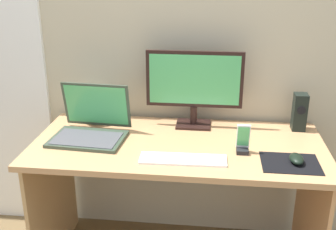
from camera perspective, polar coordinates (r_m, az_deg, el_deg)
name	(u,v)px	position (r m, az deg, el deg)	size (l,w,h in m)	color
wall_back	(185,21)	(2.20, 2.41, 12.86)	(6.00, 0.04, 2.50)	#B7AC8F
desk	(178,170)	(2.07, 1.36, -7.58)	(1.40, 0.65, 0.72)	tan
monitor	(194,85)	(2.13, 3.64, 4.18)	(0.50, 0.14, 0.40)	black
speaker_right	(300,112)	(2.22, 17.67, 0.40)	(0.07, 0.08, 0.19)	black
laptop	(91,127)	(2.08, -10.61, -1.66)	(0.37, 0.32, 0.25)	#374435
fishbowl	(94,109)	(2.26, -10.12, 0.85)	(0.16, 0.16, 0.16)	silver
keyboard_external	(183,159)	(1.83, 2.08, -6.13)	(0.38, 0.11, 0.01)	white
mousepad	(290,163)	(1.88, 16.50, -6.37)	(0.25, 0.20, 0.00)	black
mouse	(296,159)	(1.88, 17.28, -5.78)	(0.06, 0.10, 0.04)	black
phone_in_dock	(243,143)	(1.91, 10.28, -3.80)	(0.06, 0.05, 0.14)	black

